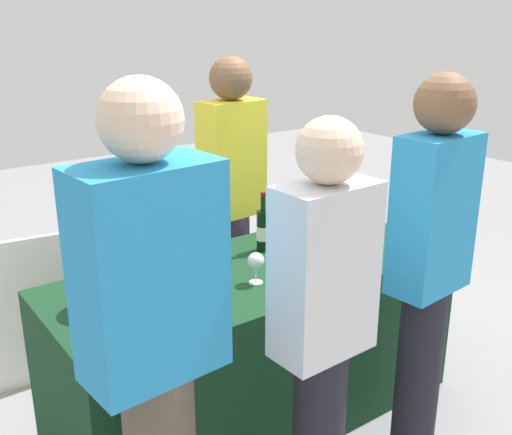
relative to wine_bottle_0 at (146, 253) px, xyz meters
name	(u,v)px	position (x,y,z in m)	size (l,w,h in m)	color
ground_plane	(256,411)	(0.46, -0.20, -0.91)	(12.00, 12.00, 0.00)	gray
tasting_table	(256,342)	(0.46, -0.20, -0.51)	(1.95, 0.80, 0.79)	#14381E
wine_bottle_0	(146,253)	(0.00, 0.00, 0.00)	(0.08, 0.08, 0.32)	black
wine_bottle_1	(196,243)	(0.24, -0.03, 0.00)	(0.07, 0.07, 0.33)	black
wine_bottle_2	(215,236)	(0.36, 0.00, 0.01)	(0.08, 0.08, 0.33)	black
wine_bottle_3	(263,230)	(0.62, -0.04, -0.01)	(0.06, 0.06, 0.30)	black
wine_glass_0	(146,282)	(-0.13, -0.26, -0.01)	(0.07, 0.07, 0.15)	silver
wine_glass_1	(170,283)	(-0.04, -0.29, -0.03)	(0.07, 0.07, 0.13)	silver
wine_glass_2	(256,262)	(0.36, -0.33, -0.02)	(0.08, 0.08, 0.14)	silver
ice_bucket	(112,282)	(-0.23, -0.17, -0.01)	(0.21, 0.21, 0.21)	silver
server_pouring	(232,195)	(0.72, 0.39, 0.05)	(0.36, 0.23, 1.71)	#3F3351
guest_0	(154,346)	(-0.37, -0.82, 0.05)	(0.44, 0.26, 1.76)	brown
guest_1	(322,326)	(0.21, -0.94, -0.01)	(0.36, 0.22, 1.62)	black
guest_2	(429,263)	(0.82, -0.89, 0.06)	(0.36, 0.23, 1.72)	black
menu_board	(29,313)	(-0.36, 0.71, -0.49)	(0.49, 0.03, 0.83)	white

